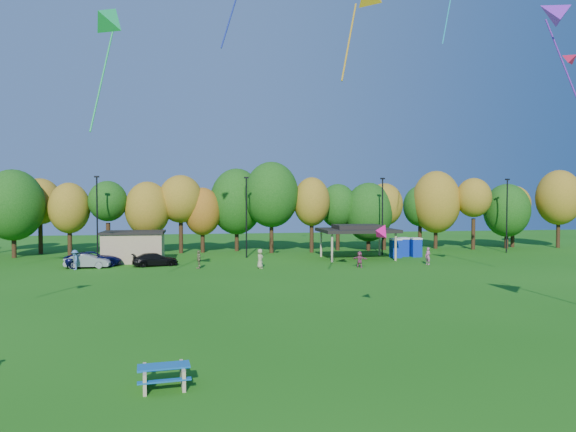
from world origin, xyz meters
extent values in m
plane|color=#19600F|center=(0.00, 0.00, 0.00)|extent=(160.00, 160.00, 0.00)
cylinder|color=black|center=(-23.75, 44.20, 1.78)|extent=(0.50, 0.50, 3.56)
ellipsoid|color=#144C0F|center=(-23.75, 44.20, 5.94)|extent=(6.62, 6.62, 8.00)
cylinder|color=black|center=(-22.13, 48.25, 1.90)|extent=(0.50, 0.50, 3.79)
ellipsoid|color=olive|center=(-22.13, 48.25, 6.32)|extent=(4.94, 4.94, 5.58)
cylinder|color=black|center=(-18.02, 45.01, 1.67)|extent=(0.50, 0.50, 3.34)
ellipsoid|color=olive|center=(-18.02, 45.01, 5.56)|extent=(4.61, 4.61, 5.88)
cylinder|color=black|center=(-13.72, 44.85, 1.91)|extent=(0.50, 0.50, 3.82)
ellipsoid|color=#144C0F|center=(-13.72, 44.85, 6.36)|extent=(4.43, 4.43, 4.73)
cylinder|color=black|center=(-9.30, 45.50, 1.63)|extent=(0.50, 0.50, 3.25)
ellipsoid|color=olive|center=(-9.30, 45.50, 5.42)|extent=(5.33, 5.33, 6.53)
cylinder|color=black|center=(-5.45, 46.07, 1.98)|extent=(0.50, 0.50, 3.96)
ellipsoid|color=olive|center=(-5.45, 46.07, 6.61)|extent=(5.31, 5.31, 5.82)
cylinder|color=black|center=(-2.85, 46.34, 1.52)|extent=(0.50, 0.50, 3.05)
ellipsoid|color=#995914|center=(-2.85, 46.34, 5.08)|extent=(4.54, 4.54, 5.87)
cylinder|color=black|center=(1.42, 47.53, 1.89)|extent=(0.50, 0.50, 3.77)
ellipsoid|color=#144C0F|center=(1.42, 47.53, 6.29)|extent=(6.69, 6.69, 8.35)
cylinder|color=black|center=(5.46, 44.54, 2.14)|extent=(0.50, 0.50, 4.28)
ellipsoid|color=#144C0F|center=(5.46, 44.54, 7.14)|extent=(6.64, 6.64, 8.01)
cylinder|color=black|center=(10.41, 44.21, 1.88)|extent=(0.50, 0.50, 3.76)
ellipsoid|color=olive|center=(10.41, 44.21, 6.27)|extent=(4.49, 4.49, 6.02)
cylinder|color=black|center=(14.29, 46.25, 1.72)|extent=(0.50, 0.50, 3.43)
ellipsoid|color=#144C0F|center=(14.29, 46.25, 5.72)|extent=(4.77, 4.77, 5.63)
cylinder|color=black|center=(18.11, 45.40, 1.48)|extent=(0.50, 0.50, 2.95)
ellipsoid|color=#144C0F|center=(18.11, 45.40, 4.92)|extent=(6.14, 6.14, 7.54)
cylinder|color=black|center=(20.39, 45.86, 1.76)|extent=(0.50, 0.50, 3.52)
ellipsoid|color=olive|center=(20.39, 45.86, 5.87)|extent=(4.78, 4.78, 5.53)
cylinder|color=black|center=(26.06, 47.51, 1.69)|extent=(0.50, 0.50, 3.39)
ellipsoid|color=#144C0F|center=(26.06, 47.51, 5.64)|extent=(4.54, 4.54, 5.46)
cylinder|color=black|center=(27.70, 46.23, 1.86)|extent=(0.50, 0.50, 3.72)
ellipsoid|color=olive|center=(27.70, 46.23, 6.20)|extent=(6.32, 6.32, 8.24)
cylinder|color=black|center=(31.99, 44.27, 2.03)|extent=(0.50, 0.50, 4.06)
ellipsoid|color=olive|center=(31.99, 44.27, 6.77)|extent=(4.50, 4.50, 5.13)
cylinder|color=black|center=(37.07, 44.81, 1.53)|extent=(0.50, 0.50, 3.05)
ellipsoid|color=#144C0F|center=(37.07, 44.81, 5.09)|extent=(5.97, 5.97, 7.05)
cylinder|color=black|center=(38.98, 46.35, 1.78)|extent=(0.50, 0.50, 3.55)
ellipsoid|color=olive|center=(38.98, 46.35, 5.92)|extent=(4.60, 4.60, 4.99)
cylinder|color=black|center=(44.51, 44.51, 2.03)|extent=(0.50, 0.50, 4.07)
ellipsoid|color=olive|center=(44.51, 44.51, 6.78)|extent=(5.83, 5.83, 7.42)
cylinder|color=black|center=(-14.00, 40.00, 4.50)|extent=(0.16, 0.16, 9.00)
cube|color=black|center=(-14.00, 40.00, 9.00)|extent=(0.50, 0.25, 0.18)
cylinder|color=black|center=(2.00, 40.00, 4.50)|extent=(0.16, 0.16, 9.00)
cube|color=black|center=(2.00, 40.00, 9.00)|extent=(0.50, 0.25, 0.18)
cylinder|color=black|center=(18.00, 40.00, 4.50)|extent=(0.16, 0.16, 9.00)
cube|color=black|center=(18.00, 40.00, 9.00)|extent=(0.50, 0.25, 0.18)
cylinder|color=black|center=(34.00, 40.00, 4.50)|extent=(0.16, 0.16, 9.00)
cube|color=black|center=(34.00, 40.00, 9.00)|extent=(0.50, 0.25, 0.18)
cube|color=tan|center=(-10.00, 38.00, 1.50)|extent=(6.00, 4.00, 3.00)
cube|color=black|center=(-10.00, 38.00, 3.12)|extent=(6.30, 4.30, 0.25)
cylinder|color=tan|center=(10.50, 34.50, 1.50)|extent=(0.24, 0.24, 3.00)
cylinder|color=tan|center=(17.50, 34.50, 1.50)|extent=(0.24, 0.24, 3.00)
cylinder|color=tan|center=(10.50, 39.50, 1.50)|extent=(0.24, 0.24, 3.00)
cylinder|color=tan|center=(17.50, 39.50, 1.50)|extent=(0.24, 0.24, 3.00)
cube|color=black|center=(14.00, 37.00, 3.15)|extent=(8.20, 6.20, 0.35)
cube|color=black|center=(14.00, 37.00, 3.55)|extent=(5.00, 3.50, 0.45)
cube|color=#0D2DB0|center=(18.58, 37.23, 1.00)|extent=(1.10, 1.10, 2.00)
cube|color=silver|center=(18.58, 37.23, 2.09)|extent=(1.15, 1.15, 0.18)
cube|color=#0D2DB0|center=(19.88, 38.28, 1.00)|extent=(1.10, 1.10, 2.00)
cube|color=silver|center=(19.88, 38.28, 2.09)|extent=(1.15, 1.15, 0.18)
cube|color=#0D2DB0|center=(21.18, 37.69, 1.00)|extent=(1.10, 1.10, 2.00)
cube|color=silver|center=(21.18, 37.69, 2.09)|extent=(1.15, 1.15, 0.18)
cube|color=tan|center=(-4.97, 0.89, 0.36)|extent=(0.28, 1.46, 0.72)
cube|color=tan|center=(-3.67, 1.03, 0.36)|extent=(0.28, 1.46, 0.72)
cube|color=#1259A3|center=(-4.32, 0.96, 0.76)|extent=(1.88, 0.95, 0.06)
cube|color=#1259A3|center=(-4.25, 0.34, 0.44)|extent=(1.83, 0.45, 0.05)
cube|color=#1259A3|center=(-4.38, 1.58, 0.44)|extent=(1.83, 0.45, 0.05)
imported|color=#95959A|center=(-13.77, 33.97, 0.68)|extent=(4.19, 1.57, 1.37)
imported|color=#0B0D42|center=(-13.47, 34.99, 0.74)|extent=(5.81, 3.88, 1.48)
imported|color=black|center=(-7.52, 34.47, 0.64)|extent=(4.71, 2.74, 1.28)
imported|color=#A8466C|center=(12.07, 29.96, 0.79)|extent=(1.49, 1.15, 1.57)
imported|color=#CB5F9A|center=(19.51, 30.90, 0.87)|extent=(0.61, 0.74, 1.74)
imported|color=olive|center=(-3.26, 31.79, 0.88)|extent=(0.62, 1.09, 1.75)
imported|color=tan|center=(2.52, 30.93, 0.93)|extent=(0.60, 0.92, 1.86)
imported|color=#4C71A7|center=(-14.69, 32.92, 0.93)|extent=(1.05, 1.36, 1.86)
cone|color=#EC0D7B|center=(6.62, 8.78, 5.00)|extent=(1.33, 1.23, 1.07)
cylinder|color=#28C5FF|center=(16.76, 21.43, 22.25)|extent=(0.24, 2.15, 5.67)
cylinder|color=navy|center=(-1.10, 16.58, 18.27)|extent=(1.24, 0.94, 3.79)
cone|color=purple|center=(18.50, 11.53, 18.29)|extent=(2.77, 2.55, 2.27)
cylinder|color=purple|center=(20.61, 12.65, 14.69)|extent=(2.55, 1.42, 7.55)
cone|color=#19BF55|center=(-7.99, 13.27, 17.02)|extent=(2.62, 2.92, 2.37)
cylinder|color=#19BF55|center=(-8.86, 15.18, 13.87)|extent=(1.12, 2.31, 6.61)
cylinder|color=gold|center=(5.23, 10.51, 15.46)|extent=(1.30, 1.39, 4.73)
cone|color=red|center=(26.30, 20.04, 18.04)|extent=(1.68, 1.77, 1.44)
camera|label=1|loc=(-2.96, -17.49, 6.71)|focal=32.00mm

